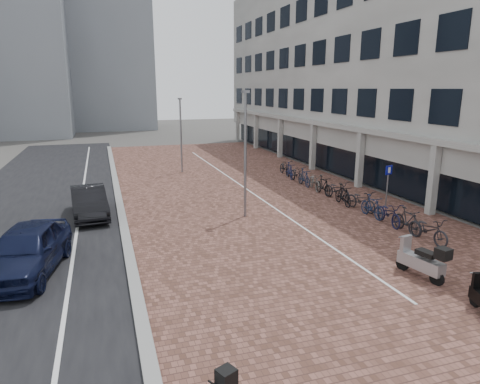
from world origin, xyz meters
name	(u,v)px	position (x,y,z in m)	size (l,w,h in m)	color
ground	(297,272)	(0.00, 0.00, 0.00)	(140.00, 140.00, 0.00)	#474442
plaza_brick	(241,188)	(2.00, 12.00, 0.01)	(14.50, 42.00, 0.04)	brown
street_asphalt	(41,203)	(-9.00, 12.00, 0.01)	(8.00, 50.00, 0.03)	black
curb	(118,196)	(-5.10, 12.00, 0.07)	(0.35, 42.00, 0.14)	gray
lane_line	(81,199)	(-7.00, 12.00, 0.02)	(0.12, 44.00, 0.00)	white
parking_line	(244,187)	(2.20, 12.00, 0.04)	(0.10, 30.00, 0.00)	white
office_building	(369,51)	(12.97, 16.00, 8.44)	(8.40, 40.00, 15.00)	#ABABA6
bg_towers	(18,19)	(-14.34, 48.94, 13.96)	(33.00, 23.00, 32.00)	gray
car_navy	(27,250)	(-8.27, 2.61, 0.80)	(1.89, 4.70, 1.60)	black
car_dark	(89,202)	(-6.50, 8.62, 0.70)	(1.48, 4.24, 1.40)	black
scooter_back	(421,259)	(3.50, -1.56, 0.62)	(0.56, 1.80, 1.24)	#96979B
parking_sign	(388,180)	(7.50, 5.57, 1.43)	(0.45, 0.16, 2.17)	slate
lamp_near	(245,156)	(0.36, 6.36, 2.84)	(0.12, 0.12, 5.68)	slate
lamp_far	(181,136)	(-0.46, 17.92, 2.56)	(0.12, 0.12, 5.13)	gray
bike_row	(335,190)	(5.97, 7.90, 0.52)	(1.19, 15.82, 1.05)	black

